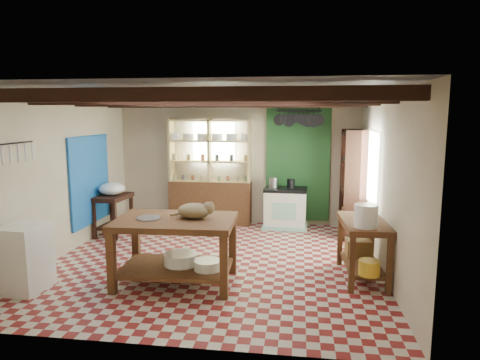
# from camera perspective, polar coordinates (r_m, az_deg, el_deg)

# --- Properties ---
(floor) EXTENTS (5.00, 5.00, 0.02)m
(floor) POSITION_cam_1_polar(r_m,az_deg,el_deg) (6.82, -3.40, -10.85)
(floor) COLOR maroon
(floor) RESTS_ON ground
(ceiling) EXTENTS (5.00, 5.00, 0.02)m
(ceiling) POSITION_cam_1_polar(r_m,az_deg,el_deg) (6.44, -3.61, 11.62)
(ceiling) COLOR #4D4C52
(ceiling) RESTS_ON wall_back
(wall_back) EXTENTS (5.00, 0.04, 2.60)m
(wall_back) POSITION_cam_1_polar(r_m,az_deg,el_deg) (8.94, -0.32, 2.49)
(wall_back) COLOR beige
(wall_back) RESTS_ON floor
(wall_front) EXTENTS (5.00, 0.04, 2.60)m
(wall_front) POSITION_cam_1_polar(r_m,az_deg,el_deg) (4.13, -10.43, -5.09)
(wall_front) COLOR beige
(wall_front) RESTS_ON floor
(wall_left) EXTENTS (0.04, 5.00, 2.60)m
(wall_left) POSITION_cam_1_polar(r_m,az_deg,el_deg) (7.41, -22.81, 0.50)
(wall_left) COLOR beige
(wall_left) RESTS_ON floor
(wall_right) EXTENTS (0.04, 5.00, 2.60)m
(wall_right) POSITION_cam_1_polar(r_m,az_deg,el_deg) (6.49, 18.69, -0.37)
(wall_right) COLOR beige
(wall_right) RESTS_ON floor
(ceiling_beams) EXTENTS (5.00, 3.80, 0.15)m
(ceiling_beams) POSITION_cam_1_polar(r_m,az_deg,el_deg) (6.43, -3.60, 10.55)
(ceiling_beams) COLOR black
(ceiling_beams) RESTS_ON ceiling
(blue_wall_patch) EXTENTS (0.04, 1.40, 1.60)m
(blue_wall_patch) POSITION_cam_1_polar(r_m,az_deg,el_deg) (8.20, -19.35, 0.01)
(blue_wall_patch) COLOR blue
(blue_wall_patch) RESTS_ON wall_left
(green_wall_patch) EXTENTS (1.30, 0.04, 2.30)m
(green_wall_patch) POSITION_cam_1_polar(r_m,az_deg,el_deg) (8.83, 7.71, 2.00)
(green_wall_patch) COLOR #1F4F24
(green_wall_patch) RESTS_ON wall_back
(window_back) EXTENTS (0.90, 0.02, 0.80)m
(window_back) POSITION_cam_1_polar(r_m,az_deg,el_deg) (8.98, -3.51, 5.06)
(window_back) COLOR beige
(window_back) RESTS_ON wall_back
(window_right) EXTENTS (0.02, 1.30, 1.20)m
(window_right) POSITION_cam_1_polar(r_m,az_deg,el_deg) (7.45, 17.17, 1.60)
(window_right) COLOR beige
(window_right) RESTS_ON wall_right
(utensil_rail) EXTENTS (0.06, 0.90, 0.28)m
(utensil_rail) POSITION_cam_1_polar(r_m,az_deg,el_deg) (6.33, -28.12, 3.23)
(utensil_rail) COLOR black
(utensil_rail) RESTS_ON wall_left
(pot_rack) EXTENTS (0.86, 0.12, 0.36)m
(pot_rack) POSITION_cam_1_polar(r_m,az_deg,el_deg) (8.35, 7.83, 8.01)
(pot_rack) COLOR black
(pot_rack) RESTS_ON ceiling
(shelving_unit) EXTENTS (1.70, 0.34, 2.20)m
(shelving_unit) POSITION_cam_1_polar(r_m,az_deg,el_deg) (8.88, -4.01, 1.12)
(shelving_unit) COLOR #CFB977
(shelving_unit) RESTS_ON floor
(tall_rack) EXTENTS (0.40, 0.86, 2.00)m
(tall_rack) POSITION_cam_1_polar(r_m,az_deg,el_deg) (8.26, 14.81, -0.43)
(tall_rack) COLOR black
(tall_rack) RESTS_ON floor
(work_table) EXTENTS (1.62, 1.11, 0.90)m
(work_table) POSITION_cam_1_polar(r_m,az_deg,el_deg) (5.93, -8.54, -9.31)
(work_table) COLOR brown
(work_table) RESTS_ON floor
(stove) EXTENTS (0.86, 0.60, 0.82)m
(stove) POSITION_cam_1_polar(r_m,az_deg,el_deg) (8.66, 6.07, -3.75)
(stove) COLOR #EDE6CD
(stove) RESTS_ON floor
(prep_table) EXTENTS (0.58, 0.80, 0.77)m
(prep_table) POSITION_cam_1_polar(r_m,az_deg,el_deg) (8.49, -16.54, -4.49)
(prep_table) COLOR black
(prep_table) RESTS_ON floor
(white_cabinet) EXTENTS (0.51, 0.60, 0.87)m
(white_cabinet) POSITION_cam_1_polar(r_m,az_deg,el_deg) (6.29, -26.74, -9.25)
(white_cabinet) COLOR white
(white_cabinet) RESTS_ON floor
(right_counter) EXTENTS (0.64, 1.19, 0.83)m
(right_counter) POSITION_cam_1_polar(r_m,az_deg,el_deg) (6.26, 16.03, -8.91)
(right_counter) COLOR brown
(right_counter) RESTS_ON floor
(cat) EXTENTS (0.51, 0.43, 0.20)m
(cat) POSITION_cam_1_polar(r_m,az_deg,el_deg) (5.77, -6.13, -4.10)
(cat) COLOR #9C855B
(cat) RESTS_ON work_table
(steel_tray) EXTENTS (0.34, 0.34, 0.02)m
(steel_tray) POSITION_cam_1_polar(r_m,az_deg,el_deg) (5.85, -12.09, -4.99)
(steel_tray) COLOR #A9A7AF
(steel_tray) RESTS_ON work_table
(basin_large) EXTENTS (0.47, 0.47, 0.16)m
(basin_large) POSITION_cam_1_polar(r_m,az_deg,el_deg) (6.01, -7.92, -10.38)
(basin_large) COLOR white
(basin_large) RESTS_ON work_table
(basin_small) EXTENTS (0.38, 0.38, 0.13)m
(basin_small) POSITION_cam_1_polar(r_m,az_deg,el_deg) (5.79, -4.35, -11.21)
(basin_small) COLOR white
(basin_small) RESTS_ON work_table
(kettle_left) EXTENTS (0.19, 0.19, 0.21)m
(kettle_left) POSITION_cam_1_polar(r_m,az_deg,el_deg) (8.58, 4.47, -0.34)
(kettle_left) COLOR #A9A7AF
(kettle_left) RESTS_ON stove
(kettle_right) EXTENTS (0.15, 0.15, 0.18)m
(kettle_right) POSITION_cam_1_polar(r_m,az_deg,el_deg) (8.55, 6.80, -0.48)
(kettle_right) COLOR black
(kettle_right) RESTS_ON stove
(enamel_bowl) EXTENTS (0.52, 0.52, 0.24)m
(enamel_bowl) POSITION_cam_1_polar(r_m,az_deg,el_deg) (8.39, -16.69, -1.12)
(enamel_bowl) COLOR white
(enamel_bowl) RESTS_ON prep_table
(white_bucket) EXTENTS (0.32, 0.32, 0.30)m
(white_bucket) POSITION_cam_1_polar(r_m,az_deg,el_deg) (5.77, 16.44, -4.60)
(white_bucket) COLOR white
(white_bucket) RESTS_ON right_counter
(wicker_basket) EXTENTS (0.37, 0.30, 0.25)m
(wicker_basket) POSITION_cam_1_polar(r_m,az_deg,el_deg) (6.56, 15.51, -8.71)
(wicker_basket) COLOR olive
(wicker_basket) RESTS_ON right_counter
(yellow_tub) EXTENTS (0.28, 0.28, 0.20)m
(yellow_tub) POSITION_cam_1_polar(r_m,az_deg,el_deg) (5.87, 16.84, -11.12)
(yellow_tub) COLOR yellow
(yellow_tub) RESTS_ON right_counter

